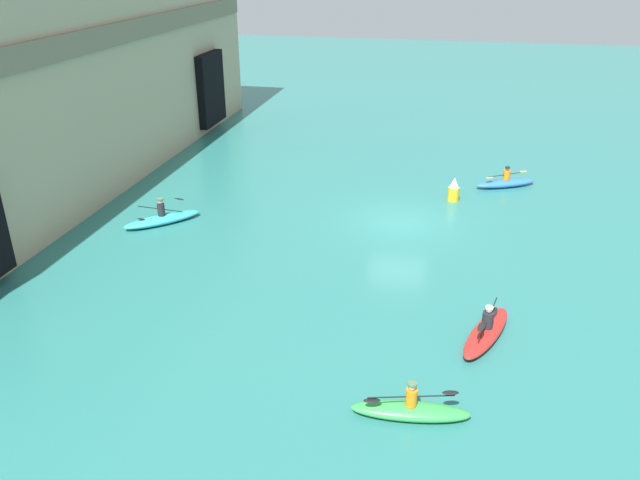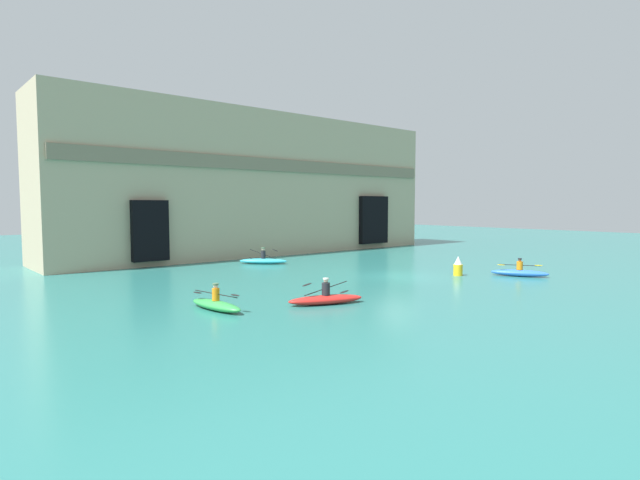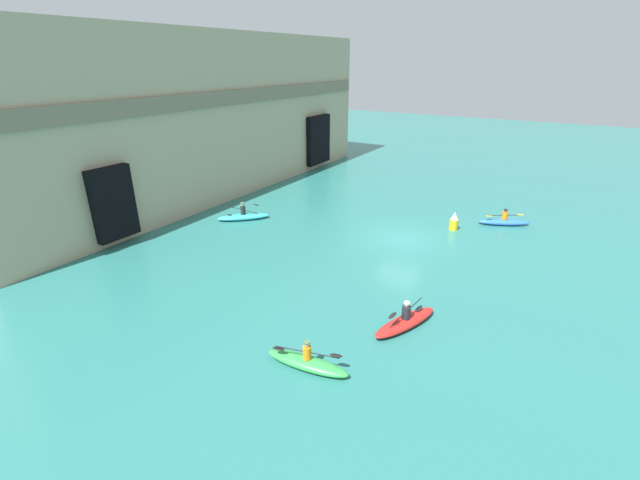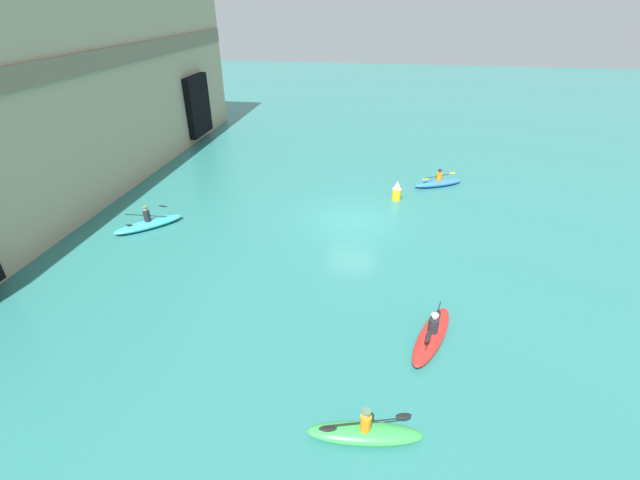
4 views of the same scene
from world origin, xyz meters
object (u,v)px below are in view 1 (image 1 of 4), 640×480
kayak_red (486,331)px  kayak_green (410,410)px  kayak_blue (506,182)px  marker_buoy (454,190)px  kayak_cyan (162,219)px

kayak_red → kayak_green: 4.55m
kayak_blue → marker_buoy: (-2.46, 2.53, 0.30)m
kayak_green → marker_buoy: (15.59, -0.74, 0.30)m
kayak_green → marker_buoy: marker_buoy is taller
kayak_red → marker_buoy: size_ratio=2.93×
kayak_red → kayak_green: kayak_red is taller
kayak_red → kayak_blue: size_ratio=1.06×
marker_buoy → kayak_blue: bearing=-45.9°
kayak_green → marker_buoy: size_ratio=2.71×
kayak_red → kayak_green: size_ratio=1.08×
kayak_cyan → marker_buoy: kayak_cyan is taller
kayak_red → kayak_blue: bearing=15.5°
kayak_red → kayak_blue: (13.95, -1.29, -0.00)m
kayak_green → kayak_blue: (18.04, -3.27, 0.01)m
marker_buoy → kayak_green: bearing=177.3°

